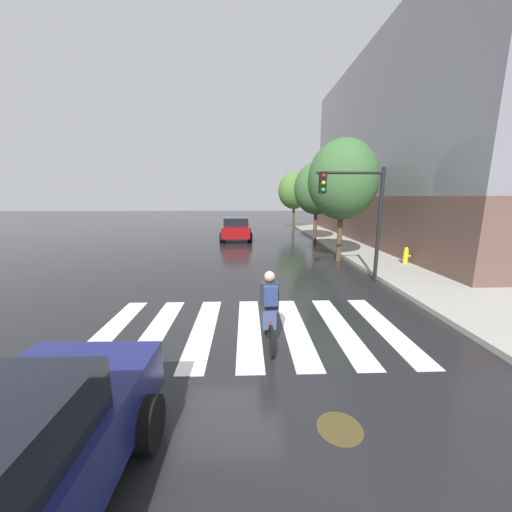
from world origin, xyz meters
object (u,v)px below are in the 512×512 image
(manhole_cover, at_px, (340,428))
(fire_hydrant, at_px, (406,256))
(traffic_light_near, at_px, (358,205))
(street_tree_mid, at_px, (317,189))
(street_tree_far, at_px, (294,191))
(sedan_mid, at_px, (236,228))
(street_tree_near, at_px, (343,180))
(cyclist, at_px, (269,310))

(manhole_cover, height_order, fire_hydrant, fire_hydrant)
(traffic_light_near, xyz_separation_m, fire_hydrant, (3.23, 2.23, -2.33))
(street_tree_mid, bearing_deg, fire_hydrant, -72.16)
(fire_hydrant, distance_m, street_tree_mid, 8.53)
(street_tree_far, bearing_deg, sedan_mid, -126.85)
(manhole_cover, xyz_separation_m, street_tree_near, (3.33, 10.64, 3.95))
(cyclist, distance_m, street_tree_far, 23.83)
(sedan_mid, relative_size, street_tree_far, 0.88)
(street_tree_mid, bearing_deg, cyclist, -106.82)
(sedan_mid, xyz_separation_m, cyclist, (1.21, -15.95, -0.02))
(manhole_cover, xyz_separation_m, street_tree_far, (3.46, 25.55, 3.73))
(cyclist, bearing_deg, street_tree_mid, 73.18)
(sedan_mid, relative_size, street_tree_near, 0.83)
(street_tree_near, bearing_deg, manhole_cover, -107.36)
(traffic_light_near, xyz_separation_m, street_tree_far, (0.69, 18.49, 0.87))
(manhole_cover, distance_m, fire_hydrant, 11.07)
(cyclist, bearing_deg, traffic_light_near, 53.05)
(cyclist, height_order, street_tree_near, street_tree_near)
(manhole_cover, bearing_deg, cyclist, 109.72)
(fire_hydrant, bearing_deg, manhole_cover, -122.88)
(manhole_cover, distance_m, cyclist, 2.57)
(street_tree_near, bearing_deg, traffic_light_near, -98.83)
(traffic_light_near, bearing_deg, fire_hydrant, 34.57)
(cyclist, height_order, street_tree_far, street_tree_far)
(traffic_light_near, height_order, street_tree_mid, street_tree_mid)
(cyclist, bearing_deg, manhole_cover, -70.28)
(street_tree_near, bearing_deg, sedan_mid, 125.19)
(traffic_light_near, bearing_deg, manhole_cover, -111.43)
(manhole_cover, distance_m, street_tree_near, 11.83)
(traffic_light_near, distance_m, street_tree_far, 18.53)
(cyclist, height_order, traffic_light_near, traffic_light_near)
(fire_hydrant, distance_m, street_tree_far, 16.77)
(sedan_mid, bearing_deg, traffic_light_near, -66.78)
(fire_hydrant, xyz_separation_m, street_tree_near, (-2.68, 1.36, 3.42))
(cyclist, xyz_separation_m, street_tree_near, (4.15, 8.36, 3.11))
(sedan_mid, bearing_deg, street_tree_mid, -14.08)
(traffic_light_near, xyz_separation_m, street_tree_near, (0.56, 3.59, 1.09))
(manhole_cover, height_order, traffic_light_near, traffic_light_near)
(manhole_cover, relative_size, street_tree_mid, 0.12)
(manhole_cover, relative_size, sedan_mid, 0.13)
(traffic_light_near, relative_size, street_tree_near, 0.72)
(fire_hydrant, height_order, street_tree_near, street_tree_near)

